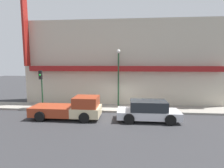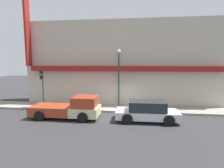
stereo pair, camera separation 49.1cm
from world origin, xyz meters
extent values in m
plane|color=#2D2D30|center=(0.00, 0.00, 0.00)|extent=(80.00, 80.00, 0.00)
cube|color=gray|center=(0.00, 1.23, 0.08)|extent=(36.00, 2.46, 0.17)
cube|color=#BCB29E|center=(0.00, 3.96, 4.20)|extent=(19.80, 3.00, 8.39)
cube|color=maroon|center=(0.00, 2.16, 3.70)|extent=(18.22, 0.60, 0.50)
cube|color=maroon|center=(-9.40, 2.06, 7.42)|extent=(0.20, 0.80, 6.94)
cube|color=beige|center=(-2.58, -1.77, 0.59)|extent=(2.11, 1.91, 0.70)
cube|color=#9E381E|center=(-2.58, -1.77, 1.33)|extent=(1.80, 1.76, 0.77)
cube|color=#9E381E|center=(-5.22, -1.77, 0.59)|extent=(3.17, 1.91, 0.70)
cylinder|color=black|center=(-2.53, -0.81, 0.38)|extent=(0.75, 0.22, 0.75)
cylinder|color=black|center=(-2.53, -2.72, 0.38)|extent=(0.75, 0.22, 0.75)
cylinder|color=black|center=(-5.80, -0.81, 0.38)|extent=(0.75, 0.22, 0.75)
cylinder|color=black|center=(-5.80, -2.72, 0.38)|extent=(0.75, 0.22, 0.75)
cube|color=silver|center=(2.06, -1.77, 0.50)|extent=(4.54, 1.82, 0.55)
cube|color=#23282D|center=(2.06, -1.77, 1.14)|extent=(2.63, 1.64, 0.72)
cylinder|color=black|center=(3.47, -0.86, 0.38)|extent=(0.75, 0.22, 0.75)
cylinder|color=black|center=(3.47, -2.68, 0.38)|extent=(0.75, 0.22, 0.75)
cylinder|color=black|center=(0.66, -0.86, 0.38)|extent=(0.75, 0.22, 0.75)
cylinder|color=black|center=(0.66, -2.68, 0.38)|extent=(0.75, 0.22, 0.75)
cylinder|color=red|center=(2.71, 0.84, 0.40)|extent=(0.18, 0.18, 0.46)
sphere|color=red|center=(2.71, 0.84, 0.69)|extent=(0.17, 0.17, 0.17)
cylinder|color=#1E4728|center=(-0.34, 1.90, 2.65)|extent=(0.14, 0.14, 4.97)
sphere|color=silver|center=(-0.34, 1.90, 5.31)|extent=(0.36, 0.36, 0.36)
cylinder|color=#1E4728|center=(-7.34, 0.77, 1.87)|extent=(0.12, 0.12, 3.40)
cube|color=black|center=(-7.34, 0.61, 3.17)|extent=(0.28, 0.20, 0.80)
sphere|color=green|center=(-7.34, 0.49, 3.17)|extent=(0.16, 0.16, 0.16)
camera|label=1|loc=(0.53, -14.52, 4.26)|focal=28.00mm
camera|label=2|loc=(1.02, -14.46, 4.26)|focal=28.00mm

